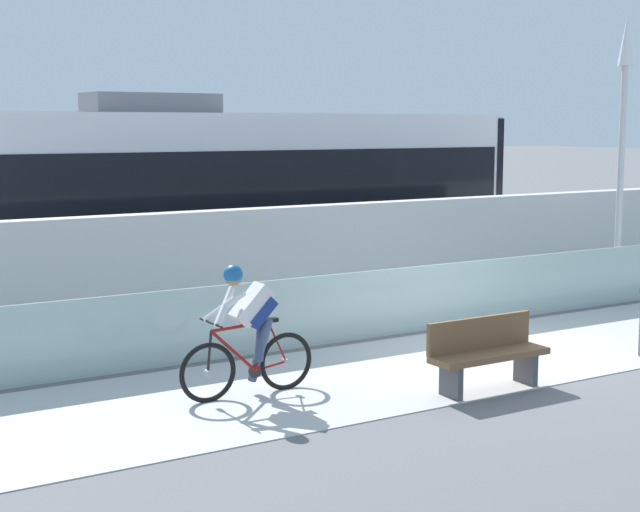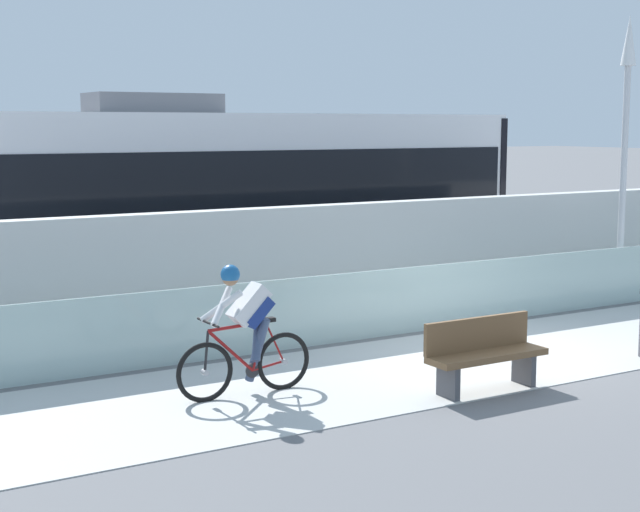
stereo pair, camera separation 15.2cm
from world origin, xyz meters
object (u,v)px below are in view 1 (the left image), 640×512
object	(u,v)px
lamp_post_antenna	(623,122)
bench	(486,352)
tram	(247,193)
cyclist_on_bike	(248,332)

from	to	relation	value
lamp_post_antenna	bench	world-z (taller)	lamp_post_antenna
tram	cyclist_on_bike	distance (m)	7.78
tram	lamp_post_antenna	bearing A→B (deg)	-41.60
lamp_post_antenna	bench	xyz separation A→B (m)	(-6.21, -3.44, -2.81)
tram	lamp_post_antenna	world-z (taller)	lamp_post_antenna
bench	cyclist_on_bike	bearing A→B (deg)	153.78
tram	bench	bearing A→B (deg)	-96.42
lamp_post_antenna	bench	size ratio (longest dim) A/B	3.25
cyclist_on_bike	bench	xyz separation A→B (m)	(2.61, -1.29, -0.30)
cyclist_on_bike	lamp_post_antenna	size ratio (longest dim) A/B	0.34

